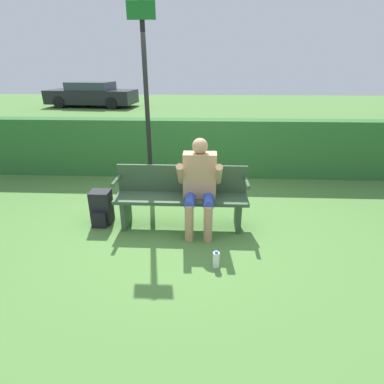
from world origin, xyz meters
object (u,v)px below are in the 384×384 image
parked_car (92,95)px  backpack (101,208)px  park_bench (182,195)px  water_bottle (216,260)px  signpost (146,98)px  person_seated (199,182)px

parked_car → backpack: bearing=-64.3°
park_bench → water_bottle: (0.45, -0.96, -0.35)m
signpost → parked_car: 13.04m
person_seated → backpack: (-1.38, 0.10, -0.46)m
park_bench → water_bottle: bearing=-64.6°
park_bench → parked_car: size_ratio=0.37×
parked_car → park_bench: bearing=-60.0°
backpack → water_bottle: 1.86m
park_bench → parked_car: (-5.82, 12.78, 0.17)m
person_seated → backpack: 1.46m
person_seated → parked_car: size_ratio=0.26×
person_seated → backpack: person_seated is taller
person_seated → parked_car: bearing=115.2°
water_bottle → backpack: bearing=149.0°
person_seated → water_bottle: (0.21, -0.85, -0.59)m
park_bench → signpost: size_ratio=0.61×
person_seated → parked_car: parked_car is taller
park_bench → signpost: (-0.58, 0.88, 1.18)m
backpack → signpost: bearing=57.7°
backpack → signpost: (0.56, 0.88, 1.40)m
park_bench → backpack: bearing=-179.8°
person_seated → signpost: (-0.82, 0.98, 0.94)m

